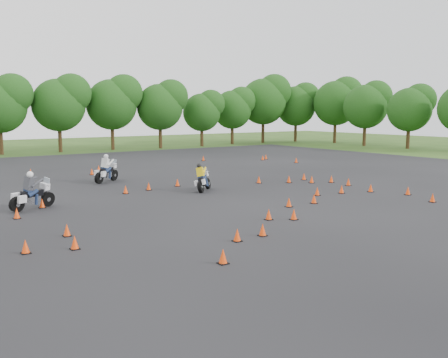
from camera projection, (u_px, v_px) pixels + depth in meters
The scene contains 7 objects.
ground at pixel (275, 215), 22.32m from camera, with size 140.00×140.00×0.00m, color #2D5119.
asphalt_pad at pixel (203, 197), 27.20m from camera, with size 62.00×62.00×0.00m, color black.
treeline at pixel (93, 113), 52.78m from camera, with size 86.99×32.09×10.46m.
traffic_cones at pixel (207, 192), 27.40m from camera, with size 36.21×32.50×0.45m.
rider_grey at pixel (31, 190), 23.60m from camera, with size 2.41×0.74×1.86m, color #393A40, non-canonical shape.
rider_yellow at pixel (205, 177), 29.05m from camera, with size 2.13×0.65×1.64m, color yellow, non-canonical shape.
rider_white at pixel (106, 168), 32.68m from camera, with size 2.41×0.74×1.86m, color silver, non-canonical shape.
Camera 1 is at (-14.40, -16.65, 4.64)m, focal length 40.00 mm.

